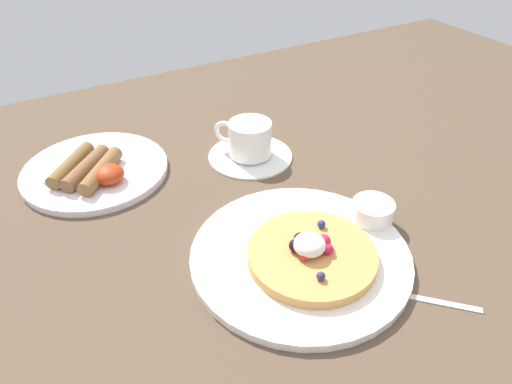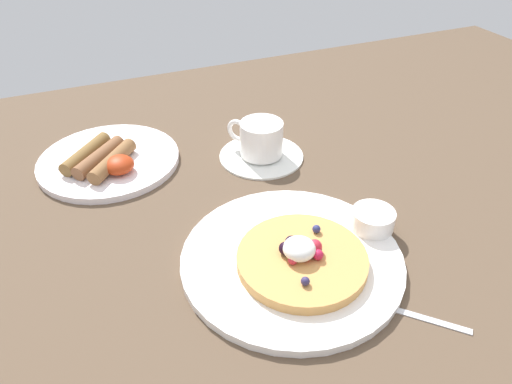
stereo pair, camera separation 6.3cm
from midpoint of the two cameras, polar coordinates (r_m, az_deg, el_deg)
ground_plane at (r=66.39cm, az=0.11°, el=-5.35°), size 195.95×115.60×3.00cm
pancake_plate at (r=60.48cm, az=7.34°, el=-8.15°), size 27.97×27.97×1.11cm
pancake_with_berries at (r=58.56cm, az=8.66°, el=-8.01°), size 16.05×16.05×3.80cm
syrup_ramekin at (r=65.59cm, az=16.63°, el=-3.26°), size 5.77×5.77×2.63cm
breakfast_plate at (r=81.15cm, az=-15.21°, el=3.65°), size 22.97×22.97×1.10cm
fried_breakfast at (r=78.52cm, az=-16.07°, el=3.74°), size 12.86×13.59×2.80cm
coffee_saucer at (r=80.18cm, az=2.90°, el=4.41°), size 14.21×14.21×0.70cm
coffee_cup at (r=78.55cm, az=2.86°, el=6.50°), size 7.94×9.00×5.74cm
teaspoon at (r=59.60cm, az=28.63°, el=-15.03°), size 13.03×12.75×0.60cm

